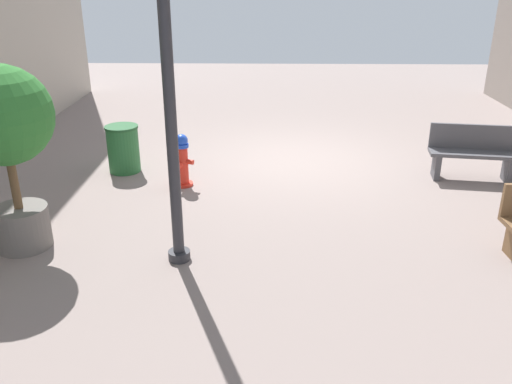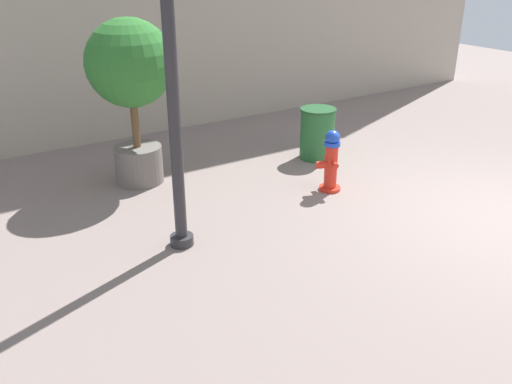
{
  "view_description": "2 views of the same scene",
  "coord_description": "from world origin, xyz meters",
  "px_view_note": "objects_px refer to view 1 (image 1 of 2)",
  "views": [
    {
      "loc": [
        0.56,
        9.87,
        3.42
      ],
      "look_at": [
        0.7,
        3.16,
        0.64
      ],
      "focal_mm": 37.45,
      "sensor_mm": 36.0,
      "label": 1
    },
    {
      "loc": [
        -3.65,
        6.25,
        3.23
      ],
      "look_at": [
        1.06,
        3.24,
        0.76
      ],
      "focal_mm": 38.4,
      "sensor_mm": 36.0,
      "label": 2
    }
  ],
  "objects_px": {
    "fire_hydrant": "(182,160)",
    "planter_tree": "(4,131)",
    "street_lamp": "(166,47)",
    "bench_near": "(473,152)",
    "trash_bin": "(123,149)"
  },
  "relations": [
    {
      "from": "fire_hydrant",
      "to": "planter_tree",
      "type": "height_order",
      "value": "planter_tree"
    },
    {
      "from": "street_lamp",
      "to": "bench_near",
      "type": "bearing_deg",
      "value": -147.54
    },
    {
      "from": "bench_near",
      "to": "planter_tree",
      "type": "bearing_deg",
      "value": 21.45
    },
    {
      "from": "fire_hydrant",
      "to": "bench_near",
      "type": "bearing_deg",
      "value": -174.72
    },
    {
      "from": "planter_tree",
      "to": "bench_near",
      "type": "bearing_deg",
      "value": -158.55
    },
    {
      "from": "planter_tree",
      "to": "street_lamp",
      "type": "bearing_deg",
      "value": 171.58
    },
    {
      "from": "planter_tree",
      "to": "street_lamp",
      "type": "xyz_separation_m",
      "value": [
        -2.12,
        0.31,
        1.06
      ]
    },
    {
      "from": "bench_near",
      "to": "street_lamp",
      "type": "bearing_deg",
      "value": 32.46
    },
    {
      "from": "street_lamp",
      "to": "trash_bin",
      "type": "xyz_separation_m",
      "value": [
        1.5,
        -3.23,
        -2.22
      ]
    },
    {
      "from": "street_lamp",
      "to": "trash_bin",
      "type": "distance_m",
      "value": 4.2
    },
    {
      "from": "fire_hydrant",
      "to": "bench_near",
      "type": "relative_size",
      "value": 0.59
    },
    {
      "from": "bench_near",
      "to": "planter_tree",
      "type": "distance_m",
      "value": 7.44
    },
    {
      "from": "bench_near",
      "to": "trash_bin",
      "type": "distance_m",
      "value": 6.23
    },
    {
      "from": "fire_hydrant",
      "to": "street_lamp",
      "type": "height_order",
      "value": "street_lamp"
    },
    {
      "from": "bench_near",
      "to": "street_lamp",
      "type": "xyz_separation_m",
      "value": [
        4.72,
        3.01,
        2.17
      ]
    }
  ]
}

